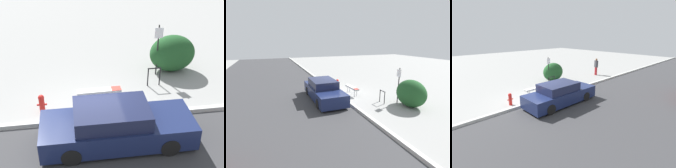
{
  "view_description": "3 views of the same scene",
  "coord_description": "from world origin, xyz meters",
  "views": [
    {
      "loc": [
        -0.47,
        -8.87,
        6.67
      ],
      "look_at": [
        1.07,
        1.41,
        0.58
      ],
      "focal_mm": 50.0,
      "sensor_mm": 36.0,
      "label": 1
    },
    {
      "loc": [
        11.84,
        -4.65,
        3.97
      ],
      "look_at": [
        0.78,
        -0.2,
        0.98
      ],
      "focal_mm": 28.0,
      "sensor_mm": 36.0,
      "label": 2
    },
    {
      "loc": [
        -6.15,
        -8.86,
        4.31
      ],
      "look_at": [
        2.2,
        -0.14,
        0.76
      ],
      "focal_mm": 28.0,
      "sensor_mm": 36.0,
      "label": 3
    }
  ],
  "objects": [
    {
      "name": "ground_plane",
      "position": [
        0.0,
        0.0,
        0.0
      ],
      "size": [
        60.0,
        60.0,
        0.0
      ],
      "primitive_type": "plane",
      "color": "gray"
    },
    {
      "name": "curb",
      "position": [
        0.0,
        0.0,
        0.07
      ],
      "size": [
        60.0,
        0.2,
        0.13
      ],
      "color": "#B7B7B2",
      "rests_on": "ground_plane"
    },
    {
      "name": "bench",
      "position": [
        0.53,
        1.04,
        0.53
      ],
      "size": [
        1.67,
        0.36,
        0.6
      ],
      "rotation": [
        0.0,
        0.0,
        0.02
      ],
      "color": "#99999E",
      "rests_on": "ground_plane"
    },
    {
      "name": "sign_post",
      "position": [
        3.28,
        2.96,
        1.38
      ],
      "size": [
        0.36,
        0.08,
        2.3
      ],
      "color": "black",
      "rests_on": "ground_plane"
    },
    {
      "name": "bike_rack",
      "position": [
        2.92,
        2.04,
        0.5
      ],
      "size": [
        0.55,
        0.06,
        0.83
      ],
      "rotation": [
        0.0,
        0.0,
        -0.01
      ],
      "color": "black",
      "rests_on": "ground_plane"
    },
    {
      "name": "parked_car_near",
      "position": [
        0.8,
        -1.27,
        0.63
      ],
      "size": [
        4.78,
        1.81,
        1.37
      ],
      "rotation": [
        0.0,
        0.0,
        -0.01
      ],
      "color": "black",
      "rests_on": "ground_plane"
    },
    {
      "name": "fire_hydrant",
      "position": [
        -1.59,
        0.7,
        0.41
      ],
      "size": [
        0.36,
        0.22,
        0.77
      ],
      "color": "red",
      "rests_on": "ground_plane"
    },
    {
      "name": "shrub_hedge",
      "position": [
        4.07,
        3.28,
        0.83
      ],
      "size": [
        2.04,
        1.43,
        1.66
      ],
      "color": "#1E4C23",
      "rests_on": "ground_plane"
    }
  ]
}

